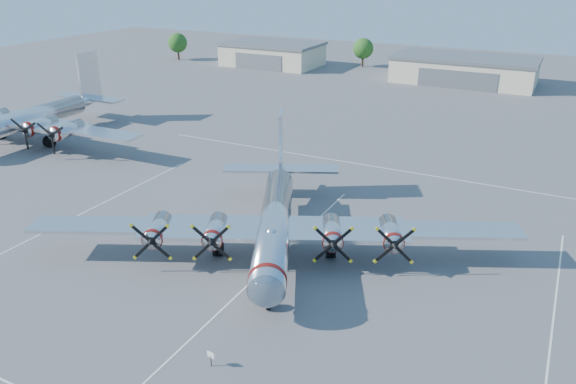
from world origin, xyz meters
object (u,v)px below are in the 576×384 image
at_px(tree_far_west, 178,43).
at_px(tree_west, 363,49).
at_px(bomber_west, 36,139).
at_px(main_bomber_b29, 275,246).
at_px(info_placard, 211,356).
at_px(hangar_west, 272,54).
at_px(hangar_center, 464,69).

height_order(tree_far_west, tree_west, same).
height_order(tree_west, bomber_west, tree_west).
height_order(tree_west, main_bomber_b29, tree_west).
relative_size(bomber_west, info_placard, 36.82).
height_order(hangar_west, hangar_center, same).
relative_size(tree_west, bomber_west, 0.16).
bearing_deg(tree_far_west, hangar_center, 3.24).
distance_m(hangar_west, tree_west, 21.61).
distance_m(main_bomber_b29, info_placard, 16.56).
bearing_deg(hangar_center, tree_far_west, -176.76).
xyz_separation_m(tree_west, bomber_west, (-22.10, -76.03, -4.22)).
bearing_deg(main_bomber_b29, tree_far_west, 106.84).
distance_m(hangar_west, tree_far_west, 25.36).
relative_size(hangar_west, main_bomber_b29, 0.54).
relative_size(hangar_center, main_bomber_b29, 0.69).
relative_size(tree_far_west, info_placard, 6.05).
height_order(hangar_center, info_placard, hangar_center).
bearing_deg(bomber_west, tree_far_west, 108.38).
bearing_deg(tree_west, main_bomber_b29, -74.98).
xyz_separation_m(tree_west, info_placard, (27.80, -105.10, -3.45)).
bearing_deg(tree_far_west, hangar_west, 9.01).
height_order(tree_far_west, info_placard, tree_far_west).
distance_m(tree_far_west, info_placard, 118.24).
xyz_separation_m(main_bomber_b29, info_placard, (3.91, -16.07, 0.77)).
height_order(hangar_center, bomber_west, hangar_center).
relative_size(hangar_west, info_placard, 20.60).
bearing_deg(hangar_center, bomber_west, -124.71).
height_order(hangar_west, main_bomber_b29, hangar_west).
xyz_separation_m(hangar_center, info_placard, (2.80, -97.07, -1.94)).
distance_m(main_bomber_b29, bomber_west, 47.79).
bearing_deg(hangar_center, main_bomber_b29, -90.79).
relative_size(hangar_west, hangar_center, 0.79).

